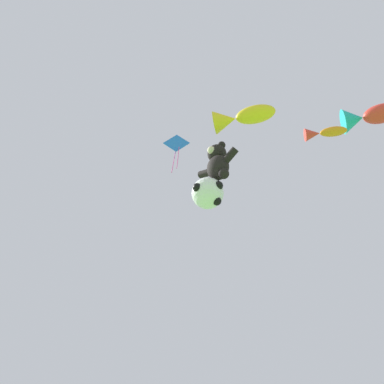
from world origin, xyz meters
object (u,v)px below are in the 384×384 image
object	(u,v)px
diamond_kite	(176,145)
teddy_bear_kite	(218,163)
fish_kite_tangerine	(323,133)
soccer_ball_kite	(208,193)
fish_kite_goldfin	(240,118)
fish_kite_crimson	(367,117)

from	to	relation	value
diamond_kite	teddy_bear_kite	bearing A→B (deg)	-8.50
fish_kite_tangerine	diamond_kite	xyz separation A→B (m)	(-5.88, -1.80, 2.99)
teddy_bear_kite	soccer_ball_kite	xyz separation A→B (m)	(-0.33, -0.21, -1.40)
fish_kite_tangerine	fish_kite_goldfin	bearing A→B (deg)	-133.55
teddy_bear_kite	fish_kite_tangerine	xyz separation A→B (m)	(3.12, 2.21, 0.85)
diamond_kite	fish_kite_crimson	bearing A→B (deg)	24.26
teddy_bear_kite	fish_kite_tangerine	size ratio (longest dim) A/B	1.29
fish_kite_goldfin	fish_kite_crimson	world-z (taller)	fish_kite_crimson
teddy_bear_kite	soccer_ball_kite	size ratio (longest dim) A/B	1.57
soccer_ball_kite	fish_kite_tangerine	bearing A→B (deg)	35.05
fish_kite_crimson	diamond_kite	xyz separation A→B (m)	(-7.21, -3.25, 1.88)
teddy_bear_kite	diamond_kite	bearing A→B (deg)	171.50
fish_kite_tangerine	fish_kite_crimson	distance (m)	2.26
fish_kite_tangerine	diamond_kite	bearing A→B (deg)	-163.02
fish_kite_crimson	teddy_bear_kite	bearing A→B (deg)	-140.57
fish_kite_tangerine	fish_kite_crimson	size ratio (longest dim) A/B	0.65
fish_kite_tangerine	teddy_bear_kite	bearing A→B (deg)	-144.76
soccer_ball_kite	fish_kite_goldfin	bearing A→B (deg)	12.92
fish_kite_crimson	fish_kite_tangerine	bearing A→B (deg)	-132.39
fish_kite_goldfin	fish_kite_crimson	bearing A→B (deg)	46.92
fish_kite_goldfin	teddy_bear_kite	bearing A→B (deg)	-173.79
fish_kite_goldfin	diamond_kite	world-z (taller)	diamond_kite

